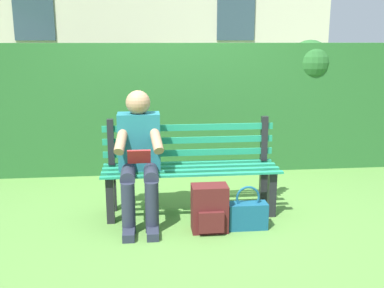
{
  "coord_description": "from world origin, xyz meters",
  "views": [
    {
      "loc": [
        0.41,
        3.98,
        1.62
      ],
      "look_at": [
        0.0,
        0.1,
        0.7
      ],
      "focal_mm": 41.54,
      "sensor_mm": 36.0,
      "label": 1
    }
  ],
  "objects_px": {
    "backpack": "(210,209)",
    "person_seated": "(139,154)",
    "handbag": "(247,214)",
    "park_bench": "(190,166)"
  },
  "relations": [
    {
      "from": "backpack",
      "to": "person_seated",
      "type": "bearing_deg",
      "value": -27.96
    },
    {
      "from": "backpack",
      "to": "handbag",
      "type": "xyz_separation_m",
      "value": [
        -0.34,
        -0.01,
        -0.07
      ]
    },
    {
      "from": "park_bench",
      "to": "handbag",
      "type": "distance_m",
      "value": 0.73
    },
    {
      "from": "park_bench",
      "to": "backpack",
      "type": "relative_size",
      "value": 4.0
    },
    {
      "from": "park_bench",
      "to": "backpack",
      "type": "distance_m",
      "value": 0.56
    },
    {
      "from": "handbag",
      "to": "backpack",
      "type": "bearing_deg",
      "value": 2.46
    },
    {
      "from": "person_seated",
      "to": "backpack",
      "type": "relative_size",
      "value": 2.87
    },
    {
      "from": "park_bench",
      "to": "backpack",
      "type": "xyz_separation_m",
      "value": [
        -0.12,
        0.49,
        -0.25
      ]
    },
    {
      "from": "person_seated",
      "to": "handbag",
      "type": "bearing_deg",
      "value": 162.12
    },
    {
      "from": "person_seated",
      "to": "backpack",
      "type": "height_order",
      "value": "person_seated"
    }
  ]
}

